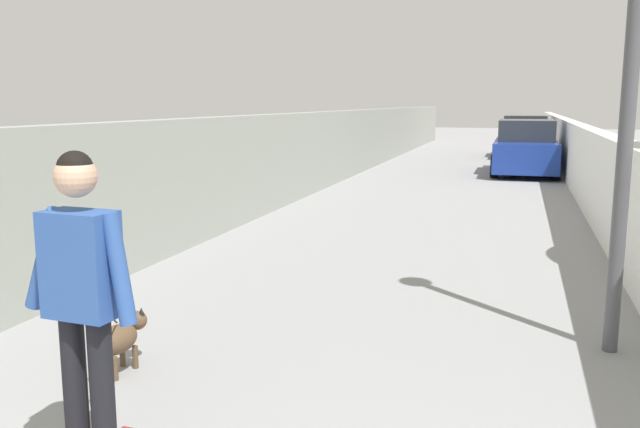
# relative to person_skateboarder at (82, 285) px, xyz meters

# --- Properties ---
(ground_plane) EXTENTS (80.00, 80.00, 0.00)m
(ground_plane) POSITION_rel_person_skateboarder_xyz_m (11.67, -0.58, -1.09)
(ground_plane) COLOR gray
(wall_left) EXTENTS (48.00, 0.30, 1.81)m
(wall_left) POSITION_rel_person_skateboarder_xyz_m (9.67, 2.36, -0.18)
(wall_left) COLOR #999E93
(wall_left) RESTS_ON ground
(fence_right) EXTENTS (48.00, 0.30, 1.53)m
(fence_right) POSITION_rel_person_skateboarder_xyz_m (9.67, -3.52, -0.32)
(fence_right) COLOR white
(fence_right) RESTS_ON ground
(person_skateboarder) EXTENTS (0.25, 0.71, 1.71)m
(person_skateboarder) POSITION_rel_person_skateboarder_xyz_m (0.00, 0.00, 0.00)
(person_skateboarder) COLOR black
(person_skateboarder) RESTS_ON skateboard
(dog) EXTENTS (1.60, 0.80, 1.06)m
(dog) POSITION_rel_person_skateboarder_xyz_m (1.30, 0.67, -0.81)
(dog) COLOR brown
(dog) RESTS_ON ground
(car_near) EXTENTS (4.01, 1.80, 1.54)m
(car_near) POSITION_rel_person_skateboarder_xyz_m (16.91, -2.37, -0.37)
(car_near) COLOR navy
(car_near) RESTS_ON ground
(car_far) EXTENTS (3.83, 1.80, 1.54)m
(car_far) POSITION_rel_person_skateboarder_xyz_m (23.05, -2.37, -0.37)
(car_far) COLOR black
(car_far) RESTS_ON ground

